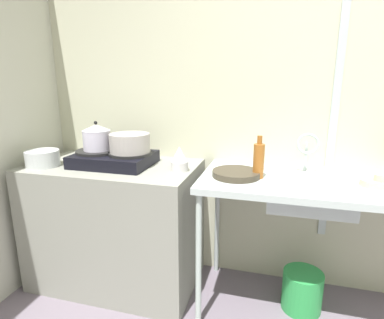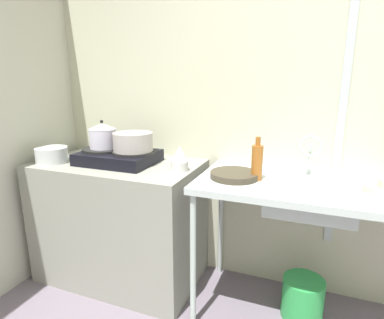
{
  "view_description": "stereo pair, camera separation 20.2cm",
  "coord_description": "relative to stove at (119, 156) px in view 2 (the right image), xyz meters",
  "views": [
    {
      "loc": [
        -0.47,
        -0.61,
        1.47
      ],
      "look_at": [
        -0.99,
        1.28,
        0.98
      ],
      "focal_mm": 29.03,
      "sensor_mm": 36.0,
      "label": 1
    },
    {
      "loc": [
        -0.28,
        -0.55,
        1.47
      ],
      "look_at": [
        -0.99,
        1.28,
        0.98
      ],
      "focal_mm": 29.03,
      "sensor_mm": 36.0,
      "label": 2
    }
  ],
  "objects": [
    {
      "name": "faucet",
      "position": [
        1.28,
        0.15,
        0.12
      ],
      "size": [
        0.14,
        0.08,
        0.26
      ],
      "color": "#B2BFBD",
      "rests_on": "counter_sink"
    },
    {
      "name": "wall_back",
      "position": [
        1.55,
        0.39,
        0.4
      ],
      "size": [
        5.25,
        0.1,
        2.72
      ],
      "primitive_type": "cube",
      "color": "beige",
      "rests_on": "ground"
    },
    {
      "name": "small_bowl_on_drainboard",
      "position": [
        1.63,
        -0.03,
        -0.03
      ],
      "size": [
        0.16,
        0.16,
        0.04
      ],
      "primitive_type": "cylinder",
      "color": "beige",
      "rests_on": "counter_sink"
    },
    {
      "name": "pot_beside_stove",
      "position": [
        -0.46,
        -0.16,
        0.01
      ],
      "size": [
        0.22,
        0.22,
        0.11
      ],
      "color": "silver",
      "rests_on": "counter_concrete"
    },
    {
      "name": "bucket_on_floor",
      "position": [
        1.31,
        0.02,
        -0.82
      ],
      "size": [
        0.26,
        0.26,
        0.27
      ],
      "primitive_type": "cylinder",
      "color": "green",
      "rests_on": "ground"
    },
    {
      "name": "percolator",
      "position": [
        0.49,
        -0.02,
        0.03
      ],
      "size": [
        0.11,
        0.11,
        0.16
      ],
      "color": "silver",
      "rests_on": "counter_concrete"
    },
    {
      "name": "frying_pan",
      "position": [
        0.86,
        -0.06,
        -0.03
      ],
      "size": [
        0.29,
        0.29,
        0.04
      ],
      "primitive_type": "cylinder",
      "color": "#3C3428",
      "rests_on": "counter_sink"
    },
    {
      "name": "wall_metal_strip",
      "position": [
        1.44,
        0.33,
        0.54
      ],
      "size": [
        0.05,
        0.01,
        2.17
      ],
      "primitive_type": "cube",
      "color": "#B2BFBD"
    },
    {
      "name": "pot_on_right_burner",
      "position": [
        0.13,
        -0.0,
        0.11
      ],
      "size": [
        0.27,
        0.27,
        0.13
      ],
      "color": "#A29C98",
      "rests_on": "stove"
    },
    {
      "name": "counter_concrete",
      "position": [
        -0.02,
        -0.0,
        -0.5
      ],
      "size": [
        1.18,
        0.67,
        0.91
      ],
      "primitive_type": "cube",
      "color": "gray",
      "rests_on": "ground"
    },
    {
      "name": "counter_sink",
      "position": [
        1.41,
        -0.0,
        -0.11
      ],
      "size": [
        1.52,
        0.67,
        0.91
      ],
      "color": "#B2BFBD",
      "rests_on": "ground"
    },
    {
      "name": "stove",
      "position": [
        0.0,
        0.0,
        0.0
      ],
      "size": [
        0.55,
        0.4,
        0.1
      ],
      "color": "black",
      "rests_on": "counter_concrete"
    },
    {
      "name": "pot_on_left_burner",
      "position": [
        -0.13,
        -0.0,
        0.14
      ],
      "size": [
        0.19,
        0.19,
        0.2
      ],
      "color": "silver",
      "rests_on": "stove"
    },
    {
      "name": "bottle_by_sink",
      "position": [
        0.99,
        -0.05,
        0.06
      ],
      "size": [
        0.07,
        0.07,
        0.26
      ],
      "color": "#9A5720",
      "rests_on": "counter_sink"
    },
    {
      "name": "sink_basin",
      "position": [
        1.29,
        -0.02,
        -0.13
      ],
      "size": [
        0.48,
        0.37,
        0.16
      ],
      "primitive_type": "cube",
      "color": "#B2BFBD",
      "rests_on": "counter_sink"
    }
  ]
}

